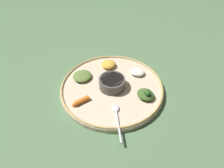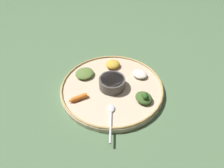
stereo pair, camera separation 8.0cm
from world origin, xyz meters
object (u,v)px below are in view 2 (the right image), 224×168
(center_bowl, at_px, (112,83))
(greens_pile, at_px, (144,98))
(spoon, at_px, (111,116))
(carrot_near_spoon, at_px, (78,98))

(center_bowl, height_order, greens_pile, same)
(spoon, height_order, greens_pile, greens_pile)
(spoon, relative_size, greens_pile, 1.85)
(greens_pile, bearing_deg, carrot_near_spoon, 80.11)
(greens_pile, bearing_deg, center_bowl, 49.29)
(center_bowl, bearing_deg, spoon, 169.60)
(spoon, relative_size, carrot_near_spoon, 2.11)
(carrot_near_spoon, bearing_deg, greens_pile, -99.89)
(center_bowl, height_order, spoon, center_bowl)
(spoon, bearing_deg, center_bowl, -10.40)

